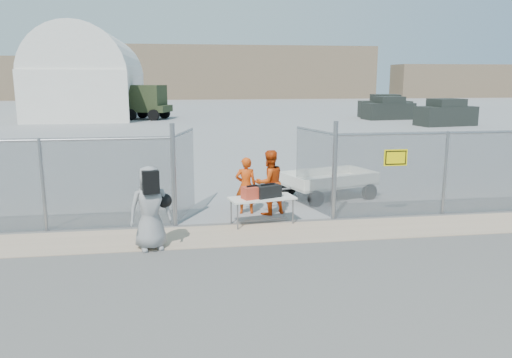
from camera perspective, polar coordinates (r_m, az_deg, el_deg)
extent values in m
plane|color=#4C4949|center=(10.67, 1.63, -7.92)|extent=(160.00, 160.00, 0.00)
cube|color=gray|center=(52.05, -6.68, 7.48)|extent=(160.00, 80.00, 0.01)
cube|color=tan|center=(11.60, 0.75, -6.27)|extent=(44.00, 1.60, 0.01)
cube|color=#D6432A|center=(12.04, -0.45, -1.57)|extent=(0.54, 0.45, 0.29)
cube|color=black|center=(12.19, 1.32, -1.39)|extent=(0.70, 0.56, 0.30)
imported|color=#D9440D|center=(13.13, -1.16, -0.77)|extent=(0.58, 0.41, 1.52)
imported|color=#D9440D|center=(13.07, 1.53, -0.40)|extent=(1.01, 0.91, 1.71)
imported|color=gray|center=(10.61, -12.00, -3.27)|extent=(0.97, 0.74, 1.78)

